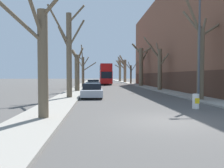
{
  "coord_description": "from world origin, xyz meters",
  "views": [
    {
      "loc": [
        -3.17,
        -9.33,
        2.0
      ],
      "look_at": [
        0.27,
        36.37,
        0.29
      ],
      "focal_mm": 35.0,
      "sensor_mm": 36.0,
      "label": 1
    }
  ],
  "objects_px": {
    "street_tree_right_0": "(201,56)",
    "double_decker_bus": "(105,73)",
    "parked_car_1": "(93,88)",
    "traffic_bollard": "(196,101)",
    "street_tree_right_4": "(124,69)",
    "street_tree_right_5": "(120,70)",
    "parked_car_3": "(94,84)",
    "street_tree_left_3": "(83,69)",
    "street_tree_left_1": "(69,52)",
    "street_tree_right_3": "(131,73)",
    "street_tree_left_0": "(43,55)",
    "lamp_post": "(198,37)",
    "parked_car_0": "(92,91)",
    "parked_car_2": "(93,85)",
    "street_tree_right_1": "(159,66)",
    "street_tree_left_2": "(77,69)",
    "street_tree_right_2": "(141,65)"
  },
  "relations": [
    {
      "from": "street_tree_right_0",
      "to": "double_decker_bus",
      "type": "height_order",
      "value": "street_tree_right_0"
    },
    {
      "from": "parked_car_1",
      "to": "traffic_bollard",
      "type": "relative_size",
      "value": 4.44
    },
    {
      "from": "street_tree_right_4",
      "to": "street_tree_right_5",
      "type": "height_order",
      "value": "street_tree_right_5"
    },
    {
      "from": "parked_car_3",
      "to": "street_tree_left_3",
      "type": "bearing_deg",
      "value": -167.86
    },
    {
      "from": "street_tree_right_5",
      "to": "double_decker_bus",
      "type": "distance_m",
      "value": 25.85
    },
    {
      "from": "street_tree_left_1",
      "to": "street_tree_right_0",
      "type": "height_order",
      "value": "street_tree_left_1"
    },
    {
      "from": "street_tree_right_3",
      "to": "street_tree_right_4",
      "type": "relative_size",
      "value": 0.73
    },
    {
      "from": "street_tree_left_0",
      "to": "street_tree_right_3",
      "type": "relative_size",
      "value": 1.07
    },
    {
      "from": "street_tree_right_0",
      "to": "lamp_post",
      "type": "bearing_deg",
      "value": -135.87
    },
    {
      "from": "street_tree_left_0",
      "to": "parked_car_0",
      "type": "bearing_deg",
      "value": 79.09
    },
    {
      "from": "street_tree_left_0",
      "to": "parked_car_2",
      "type": "bearing_deg",
      "value": 84.85
    },
    {
      "from": "lamp_post",
      "to": "street_tree_left_3",
      "type": "bearing_deg",
      "value": 115.36
    },
    {
      "from": "street_tree_left_3",
      "to": "double_decker_bus",
      "type": "relative_size",
      "value": 0.67
    },
    {
      "from": "parked_car_3",
      "to": "lamp_post",
      "type": "height_order",
      "value": "lamp_post"
    },
    {
      "from": "street_tree_left_0",
      "to": "street_tree_left_1",
      "type": "relative_size",
      "value": 0.82
    },
    {
      "from": "street_tree_right_1",
      "to": "parked_car_0",
      "type": "height_order",
      "value": "street_tree_right_1"
    },
    {
      "from": "traffic_bollard",
      "to": "parked_car_0",
      "type": "bearing_deg",
      "value": 131.08
    },
    {
      "from": "street_tree_right_5",
      "to": "street_tree_right_4",
      "type": "bearing_deg",
      "value": -89.75
    },
    {
      "from": "street_tree_right_3",
      "to": "street_tree_left_0",
      "type": "bearing_deg",
      "value": -104.29
    },
    {
      "from": "parked_car_2",
      "to": "parked_car_0",
      "type": "bearing_deg",
      "value": -90.0
    },
    {
      "from": "parked_car_3",
      "to": "street_tree_right_4",
      "type": "bearing_deg",
      "value": 71.11
    },
    {
      "from": "street_tree_right_3",
      "to": "parked_car_2",
      "type": "xyz_separation_m",
      "value": [
        -8.91,
        -20.6,
        -2.08
      ]
    },
    {
      "from": "street_tree_left_1",
      "to": "street_tree_left_2",
      "type": "distance_m",
      "value": 8.65
    },
    {
      "from": "street_tree_left_0",
      "to": "street_tree_right_5",
      "type": "distance_m",
      "value": 67.11
    },
    {
      "from": "parked_car_1",
      "to": "street_tree_right_1",
      "type": "bearing_deg",
      "value": 21.45
    },
    {
      "from": "street_tree_right_1",
      "to": "parked_car_0",
      "type": "bearing_deg",
      "value": -135.42
    },
    {
      "from": "street_tree_right_1",
      "to": "street_tree_left_3",
      "type": "bearing_deg",
      "value": 139.77
    },
    {
      "from": "street_tree_right_1",
      "to": "parked_car_3",
      "type": "distance_m",
      "value": 13.39
    },
    {
      "from": "street_tree_right_0",
      "to": "street_tree_right_4",
      "type": "height_order",
      "value": "street_tree_right_4"
    },
    {
      "from": "street_tree_right_2",
      "to": "street_tree_left_2",
      "type": "bearing_deg",
      "value": -130.89
    },
    {
      "from": "street_tree_right_3",
      "to": "street_tree_right_2",
      "type": "bearing_deg",
      "value": -90.01
    },
    {
      "from": "double_decker_bus",
      "to": "street_tree_right_4",
      "type": "bearing_deg",
      "value": 65.24
    },
    {
      "from": "street_tree_left_3",
      "to": "street_tree_right_4",
      "type": "xyz_separation_m",
      "value": [
        10.71,
        26.25,
        0.88
      ]
    },
    {
      "from": "street_tree_right_2",
      "to": "traffic_bollard",
      "type": "height_order",
      "value": "street_tree_right_2"
    },
    {
      "from": "parked_car_1",
      "to": "street_tree_right_5",
      "type": "bearing_deg",
      "value": 80.13
    },
    {
      "from": "street_tree_right_3",
      "to": "street_tree_right_4",
      "type": "height_order",
      "value": "street_tree_right_4"
    },
    {
      "from": "street_tree_left_3",
      "to": "parked_car_3",
      "type": "bearing_deg",
      "value": 12.14
    },
    {
      "from": "street_tree_left_3",
      "to": "parked_car_2",
      "type": "relative_size",
      "value": 1.6
    },
    {
      "from": "street_tree_left_3",
      "to": "street_tree_right_1",
      "type": "distance_m",
      "value": 14.19
    },
    {
      "from": "parked_car_0",
      "to": "traffic_bollard",
      "type": "height_order",
      "value": "parked_car_0"
    },
    {
      "from": "street_tree_right_1",
      "to": "traffic_bollard",
      "type": "relative_size",
      "value": 8.07
    },
    {
      "from": "street_tree_right_0",
      "to": "street_tree_left_2",
      "type": "bearing_deg",
      "value": 135.1
    },
    {
      "from": "street_tree_right_2",
      "to": "lamp_post",
      "type": "distance_m",
      "value": 24.0
    },
    {
      "from": "street_tree_right_0",
      "to": "parked_car_3",
      "type": "xyz_separation_m",
      "value": [
        -8.85,
        21.54,
        -2.99
      ]
    },
    {
      "from": "street_tree_left_0",
      "to": "double_decker_bus",
      "type": "relative_size",
      "value": 0.61
    },
    {
      "from": "street_tree_right_1",
      "to": "traffic_bollard",
      "type": "height_order",
      "value": "street_tree_right_1"
    },
    {
      "from": "street_tree_left_3",
      "to": "street_tree_right_0",
      "type": "relative_size",
      "value": 0.91
    },
    {
      "from": "street_tree_right_4",
      "to": "street_tree_right_5",
      "type": "distance_m",
      "value": 11.6
    },
    {
      "from": "street_tree_right_3",
      "to": "double_decker_bus",
      "type": "height_order",
      "value": "street_tree_right_3"
    },
    {
      "from": "street_tree_left_2",
      "to": "parked_car_0",
      "type": "height_order",
      "value": "street_tree_left_2"
    }
  ]
}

